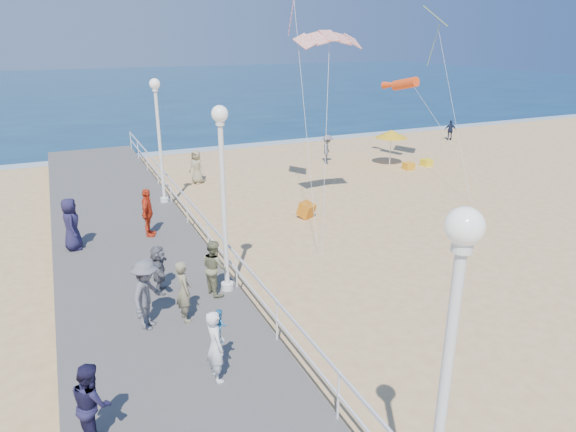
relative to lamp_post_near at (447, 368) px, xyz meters
name	(u,v)px	position (x,y,z in m)	size (l,w,h in m)	color
ground	(380,269)	(5.35, 9.00, -3.66)	(160.00, 160.00, 0.00)	#DFB575
ocean	(122,88)	(5.35, 74.00, -3.65)	(160.00, 90.00, 0.05)	#0C2C4C
surf_line	(210,149)	(5.35, 29.50, -3.63)	(160.00, 1.20, 0.04)	silver
boardwalk	(154,310)	(-2.15, 9.00, -3.46)	(5.00, 44.00, 0.40)	#645F5A
railing	(236,261)	(0.30, 9.00, -2.41)	(0.05, 42.00, 0.55)	white
lamp_post_near	(447,368)	(0.00, 0.00, 0.00)	(0.44, 0.44, 5.32)	white
lamp_post_mid	(223,182)	(0.00, 9.00, 0.00)	(0.44, 0.44, 5.32)	white
lamp_post_far	(158,128)	(0.00, 18.00, 0.00)	(0.44, 0.44, 5.32)	white
woman_holding_toddler	(216,346)	(-1.48, 5.15, -2.44)	(0.60, 0.39, 1.65)	white
toddler_held	(219,325)	(-1.33, 5.30, -2.04)	(0.36, 0.28, 0.73)	teal
spectator_1	(214,267)	(-0.38, 8.93, -2.45)	(0.78, 0.61, 1.61)	#7E7D57
spectator_2	(147,294)	(-2.44, 7.86, -2.33)	(1.20, 0.69, 1.86)	#5E5D62
spectator_3	(148,213)	(-1.33, 14.19, -2.36)	(1.05, 0.44, 1.80)	red
spectator_4	(71,224)	(-3.92, 14.02, -2.34)	(0.90, 0.58, 1.84)	#1E1B3B
spectator_5	(159,269)	(-1.81, 9.65, -2.55)	(1.33, 0.42, 1.43)	slate
spectator_6	(184,291)	(-1.51, 7.84, -2.43)	(0.61, 0.40, 1.66)	#817959
spectator_7	(92,403)	(-4.02, 4.34, -2.44)	(0.80, 0.62, 1.64)	#1C1A39
beach_walker_a	(327,149)	(10.72, 22.69, -2.79)	(1.12, 0.65, 1.74)	slate
beach_walker_b	(450,130)	(22.36, 25.28, -2.93)	(0.85, 0.35, 1.45)	#181F36
beach_walker_c	(197,167)	(2.45, 21.70, -2.78)	(0.86, 0.56, 1.76)	#978D68
box_kite	(306,211)	(5.29, 14.52, -3.36)	(0.55, 0.55, 0.60)	#C73F0B
beach_umbrella	(392,134)	(13.83, 20.66, -1.75)	(1.90, 1.90, 2.14)	white
beach_chair_left	(408,166)	(14.34, 19.50, -3.46)	(0.55, 0.55, 0.40)	orange
beach_chair_right	(426,163)	(15.83, 19.75, -3.46)	(0.55, 0.55, 0.40)	yellow
kite_parafoil	(330,36)	(6.04, 14.23, 3.71)	(2.70, 0.90, 0.30)	red
kite_windsock	(405,84)	(14.46, 20.57, 1.08)	(0.56, 0.56, 2.77)	#F54514
kite_diamond_multi	(436,16)	(14.59, 18.58, 4.60)	(1.59, 1.59, 0.02)	blue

